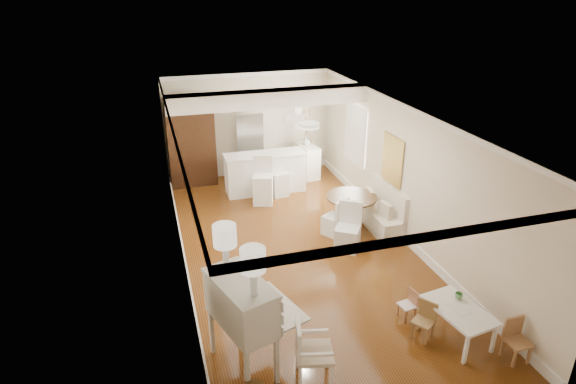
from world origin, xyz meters
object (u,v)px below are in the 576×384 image
secretary_bureau (242,326)px  breakfast_counter (265,173)px  kids_chair_b (407,305)px  slip_chair_near (348,227)px  kids_chair_c (518,341)px  kids_table (456,323)px  fridge (263,145)px  pantry_cabinet (191,142)px  dining_table (351,212)px  bar_stool_right (279,177)px  kids_chair_a (423,321)px  gustavian_armchair (314,352)px  slip_chair_far (334,216)px  bar_stool_left (263,181)px  sideboard (307,160)px

secretary_bureau → breakfast_counter: bearing=55.0°
kids_chair_b → slip_chair_near: bearing=172.4°
kids_chair_c → breakfast_counter: bearing=105.9°
kids_table → fridge: (-1.21, 7.26, 0.64)m
secretary_bureau → pantry_cabinet: bearing=71.1°
kids_chair_b → dining_table: bearing=164.2°
slip_chair_near → fridge: (-0.67, 4.34, 0.41)m
kids_table → secretary_bureau: bearing=174.4°
slip_chair_near → bar_stool_right: size_ratio=0.99×
pantry_cabinet → kids_chair_a: bearing=-69.8°
gustavian_armchair → kids_chair_b: size_ratio=1.84×
kids_chair_b → kids_chair_c: size_ratio=0.76×
dining_table → slip_chair_far: bearing=-156.7°
dining_table → fridge: 3.70m
secretary_bureau → slip_chair_far: (2.65, 3.26, -0.29)m
slip_chair_near → fridge: bearing=132.8°
bar_stool_left → sideboard: (1.59, 1.41, -0.14)m
kids_chair_a → slip_chair_near: size_ratio=0.62×
gustavian_armchair → slip_chair_far: (1.77, 3.74, -0.04)m
slip_chair_near → sideboard: slip_chair_near is taller
kids_chair_c → bar_stool_right: 6.75m
secretary_bureau → dining_table: size_ratio=1.32×
gustavian_armchair → kids_table: bearing=-72.5°
kids_chair_c → secretary_bureau: bearing=165.5°
gustavian_armchair → breakfast_counter: (0.93, 6.38, 0.05)m
breakfast_counter → dining_table: bearing=-61.8°
breakfast_counter → bar_stool_right: breakfast_counter is taller
slip_chair_far → pantry_cabinet: pantry_cabinet is taller
dining_table → bar_stool_right: bearing=116.3°
kids_chair_b → sideboard: size_ratio=0.54×
kids_chair_c → sideboard: (-0.59, 7.61, 0.12)m
bar_stool_right → pantry_cabinet: pantry_cabinet is taller
kids_table → slip_chair_far: (-0.56, 3.58, 0.16)m
kids_chair_a → kids_chair_b: bearing=145.9°
slip_chair_near → bar_stool_left: size_ratio=0.85×
fridge → kids_table: bearing=-80.5°
secretary_bureau → pantry_cabinet: pantry_cabinet is taller
secretary_bureau → kids_table: bearing=-23.7°
kids_table → pantry_cabinet: pantry_cabinet is taller
dining_table → sideboard: size_ratio=1.17×
kids_chair_a → bar_stool_right: size_ratio=0.61×
breakfast_counter → bar_stool_left: bearing=-108.6°
sideboard → breakfast_counter: bearing=-157.9°
secretary_bureau → fridge: size_ratio=0.80×
secretary_bureau → gustavian_armchair: secretary_bureau is taller
kids_chair_c → breakfast_counter: size_ratio=0.32×
kids_chair_b → dining_table: dining_table is taller
kids_chair_a → sideboard: size_ratio=0.65×
kids_table → sideboard: sideboard is taller
kids_chair_b → sideboard: bearing=167.0°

